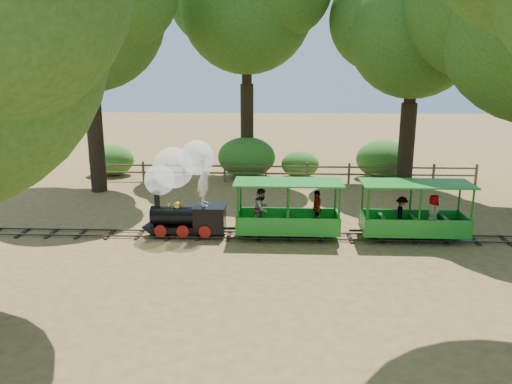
{
  "coord_description": "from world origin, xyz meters",
  "views": [
    {
      "loc": [
        -0.35,
        -15.61,
        5.51
      ],
      "look_at": [
        -1.12,
        0.5,
        1.42
      ],
      "focal_mm": 35.0,
      "sensor_mm": 36.0,
      "label": 1
    }
  ],
  "objects_px": {
    "locomotive": "(181,182)",
    "fence": "(287,171)",
    "carriage_front": "(286,214)",
    "carriage_rear": "(414,217)"
  },
  "relations": [
    {
      "from": "fence",
      "to": "locomotive",
      "type": "bearing_deg",
      "value": -114.14
    },
    {
      "from": "carriage_front",
      "to": "carriage_rear",
      "type": "xyz_separation_m",
      "value": [
        4.15,
        0.01,
        -0.05
      ]
    },
    {
      "from": "carriage_rear",
      "to": "carriage_front",
      "type": "bearing_deg",
      "value": -179.86
    },
    {
      "from": "carriage_front",
      "to": "fence",
      "type": "xyz_separation_m",
      "value": [
        0.12,
        8.01,
        -0.23
      ]
    },
    {
      "from": "carriage_rear",
      "to": "fence",
      "type": "bearing_deg",
      "value": 116.75
    },
    {
      "from": "carriage_front",
      "to": "fence",
      "type": "relative_size",
      "value": 0.19
    },
    {
      "from": "locomotive",
      "to": "fence",
      "type": "relative_size",
      "value": 0.18
    },
    {
      "from": "locomotive",
      "to": "carriage_rear",
      "type": "height_order",
      "value": "locomotive"
    },
    {
      "from": "carriage_rear",
      "to": "fence",
      "type": "height_order",
      "value": "carriage_rear"
    },
    {
      "from": "locomotive",
      "to": "fence",
      "type": "xyz_separation_m",
      "value": [
        3.55,
        7.92,
        -1.25
      ]
    }
  ]
}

